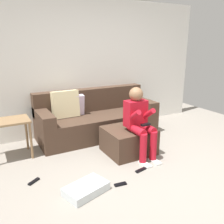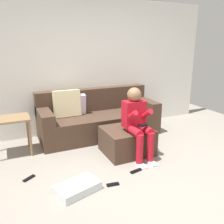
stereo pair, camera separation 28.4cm
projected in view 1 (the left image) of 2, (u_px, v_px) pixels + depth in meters
name	position (u px, v px, depth m)	size (l,w,h in m)	color
ground_plane	(163.00, 183.00, 3.07)	(6.66, 6.66, 0.00)	gray
wall_back	(88.00, 67.00, 4.72)	(5.13, 0.10, 2.55)	silver
couch_sectional	(95.00, 118.00, 4.60)	(2.23, 0.86, 0.91)	#473326
ottoman	(128.00, 140.00, 3.89)	(0.74, 0.67, 0.41)	#473326
person_seated	(139.00, 119.00, 3.66)	(0.33, 0.63, 1.08)	red
storage_bin	(86.00, 189.00, 2.86)	(0.51, 0.31, 0.10)	silver
side_table	(9.00, 126.00, 3.63)	(0.61, 0.45, 0.61)	olive
remote_near_ottoman	(141.00, 170.00, 3.36)	(0.18, 0.05, 0.02)	black
remote_by_storage_bin	(120.00, 184.00, 3.02)	(0.16, 0.05, 0.02)	black
remote_under_side_table	(34.00, 181.00, 3.09)	(0.17, 0.04, 0.02)	black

